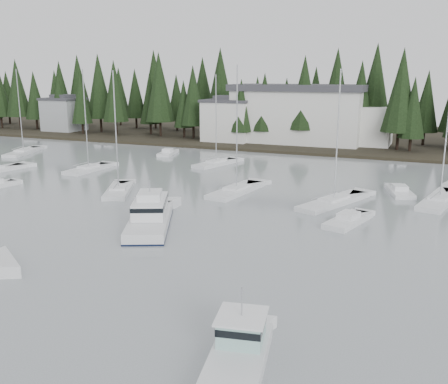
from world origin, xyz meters
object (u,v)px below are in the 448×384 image
object	(u,v)px
runabout_4	(400,193)
cabin_cruiser_center	(150,218)
sailboat_8	(119,192)
lobster_boat_teal	(237,358)
sailboat_3	(334,203)
house_west	(228,119)
sailboat_0	(237,192)
harbor_inn	(309,115)
sailboat_4	(216,164)
sailboat_2	(24,153)
runabout_1	(348,222)
house_far_west	(64,114)
sailboat_10	(440,201)
runabout_3	(168,154)
sailboat_5	(89,170)

from	to	relation	value
runabout_4	cabin_cruiser_center	bearing A→B (deg)	120.73
cabin_cruiser_center	sailboat_8	world-z (taller)	sailboat_8
sailboat_8	runabout_4	size ratio (longest dim) A/B	2.23
lobster_boat_teal	sailboat_3	world-z (taller)	sailboat_3
lobster_boat_teal	sailboat_8	distance (m)	37.41
house_west	runabout_4	size ratio (longest dim) A/B	1.49
house_west	cabin_cruiser_center	world-z (taller)	house_west
sailboat_0	sailboat_3	size ratio (longest dim) A/B	1.03
harbor_inn	sailboat_4	world-z (taller)	sailboat_4
sailboat_2	runabout_1	xyz separation A→B (m)	(58.39, -20.11, 0.05)
house_far_west	runabout_1	world-z (taller)	house_far_west
lobster_boat_teal	sailboat_10	distance (m)	38.12
harbor_inn	sailboat_8	size ratio (longest dim) A/B	2.07
harbor_inn	sailboat_10	xyz separation A→B (m)	(23.47, -37.31, -5.71)
runabout_3	runabout_4	world-z (taller)	same
lobster_boat_teal	sailboat_5	xyz separation A→B (m)	(-37.11, 36.93, -0.39)
lobster_boat_teal	sailboat_4	world-z (taller)	sailboat_4
house_far_west	sailboat_8	size ratio (longest dim) A/B	0.60
cabin_cruiser_center	runabout_1	xyz separation A→B (m)	(16.31, 7.67, -0.57)
sailboat_2	harbor_inn	bearing A→B (deg)	-74.53
runabout_1	sailboat_0	bearing A→B (deg)	77.09
sailboat_8	runabout_3	size ratio (longest dim) A/B	2.40
harbor_inn	sailboat_2	world-z (taller)	sailboat_2
sailboat_5	house_far_west	bearing A→B (deg)	44.36
house_far_west	lobster_boat_teal	xyz separation A→B (m)	(71.93, -73.11, -3.92)
sailboat_5	sailboat_10	xyz separation A→B (m)	(45.70, 0.21, -0.03)
sailboat_4	sailboat_10	distance (m)	32.83
runabout_3	runabout_4	bearing A→B (deg)	-123.23
sailboat_10	runabout_1	size ratio (longest dim) A/B	1.93
house_far_west	sailboat_4	size ratio (longest dim) A/B	0.61
runabout_4	sailboat_10	bearing A→B (deg)	-133.73
sailboat_2	runabout_1	size ratio (longest dim) A/B	2.15
sailboat_0	runabout_1	xyz separation A→B (m)	(13.89, -7.33, 0.05)
runabout_1	lobster_boat_teal	bearing A→B (deg)	-167.08
sailboat_5	sailboat_2	bearing A→B (deg)	67.58
harbor_inn	runabout_3	size ratio (longest dim) A/B	4.97
cabin_cruiser_center	sailboat_10	distance (m)	30.87
runabout_3	runabout_4	xyz separation A→B (m)	(38.30, -14.63, 0.00)
sailboat_8	runabout_1	xyz separation A→B (m)	(26.35, -1.98, 0.04)
sailboat_8	sailboat_10	size ratio (longest dim) A/B	1.08
runabout_3	cabin_cruiser_center	bearing A→B (deg)	-165.24
runabout_4	sailboat_8	bearing A→B (deg)	95.05
sailboat_4	runabout_4	bearing A→B (deg)	-93.44
house_far_west	runabout_1	distance (m)	87.15
harbor_inn	sailboat_0	distance (m)	42.13
house_far_west	runabout_4	bearing A→B (deg)	-23.90
sailboat_10	runabout_4	size ratio (longest dim) A/B	2.06
sailboat_10	runabout_3	world-z (taller)	sailboat_10
cabin_cruiser_center	sailboat_8	size ratio (longest dim) A/B	0.80
sailboat_2	sailboat_3	size ratio (longest dim) A/B	1.02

